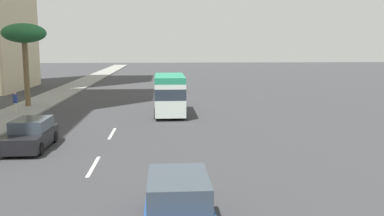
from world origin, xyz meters
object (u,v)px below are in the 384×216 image
Objects in this scene: car_fourth at (169,94)px; palm_tree at (24,35)px; car_second at (178,204)px; pedestrian_mid_block at (15,102)px; car_third at (31,135)px; minibus_lead at (170,93)px.

car_fourth is 13.65m from palm_tree.
pedestrian_mid_block is at bearing 29.00° from car_second.
car_fourth is 13.64m from pedestrian_mid_block.
car_fourth reaches higher than car_third.
car_third is 0.62× the size of palm_tree.
pedestrian_mid_block is at bearing -174.72° from palm_tree.
pedestrian_mid_block is 0.24× the size of palm_tree.
car_fourth is (17.52, -7.43, 0.05)m from car_third.
minibus_lead is 7.25m from car_fourth.
car_second is at bearing -144.48° from pedestrian_mid_block.
car_fourth is at bearing -0.26° from minibus_lead.
palm_tree is (-2.48, 12.28, 5.43)m from car_fourth.
car_second is at bearing 35.18° from car_third.
pedestrian_mid_block is (-6.69, 11.89, 0.29)m from car_fourth.
palm_tree reaches higher than car_second.
minibus_lead is 1.41× the size of car_third.
pedestrian_mid_block is (10.83, 4.45, 0.34)m from car_third.
car_second reaches higher than car_third.
pedestrian_mid_block is (0.51, 11.85, -0.61)m from minibus_lead.
car_third is at bearing -162.15° from palm_tree.
car_second is at bearing 179.63° from car_fourth.
car_second is 28.60m from palm_tree.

